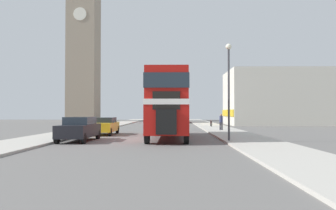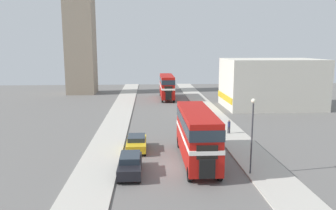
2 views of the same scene
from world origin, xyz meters
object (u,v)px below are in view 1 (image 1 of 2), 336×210
object	(u,v)px
car_parked_mid	(104,126)
street_lamp	(229,77)
bus_distant	(168,108)
bicycle_on_pavement	(211,123)
church_tower	(84,34)
car_parked_near	(79,129)
pedestrian_walking	(221,121)
double_decker_bus	(168,101)

from	to	relation	value
car_parked_mid	street_lamp	world-z (taller)	street_lamp
bus_distant	street_lamp	size ratio (longest dim) A/B	1.74
bicycle_on_pavement	bus_distant	bearing A→B (deg)	106.98
street_lamp	church_tower	bearing A→B (deg)	115.16
car_parked_near	street_lamp	world-z (taller)	street_lamp
bus_distant	bicycle_on_pavement	size ratio (longest dim) A/B	5.78
car_parked_near	car_parked_mid	distance (m)	5.87
bus_distant	pedestrian_walking	xyz separation A→B (m)	(5.54, -25.85, -1.66)
pedestrian_walking	car_parked_near	bearing A→B (deg)	-133.58
car_parked_mid	car_parked_near	bearing A→B (deg)	-92.85
bus_distant	car_parked_near	xyz separation A→B (m)	(-4.96, -36.90, -1.86)
car_parked_near	car_parked_mid	bearing A→B (deg)	87.15
bus_distant	bicycle_on_pavement	xyz separation A→B (m)	(5.48, -17.94, -2.17)
pedestrian_walking	church_tower	size ratio (longest dim) A/B	0.04
car_parked_mid	church_tower	bearing A→B (deg)	107.81
double_decker_bus	bicycle_on_pavement	world-z (taller)	double_decker_bus
pedestrian_walking	bus_distant	bearing A→B (deg)	102.10
bus_distant	pedestrian_walking	distance (m)	26.49
double_decker_bus	church_tower	bearing A→B (deg)	112.67
car_parked_mid	street_lamp	distance (m)	11.62
car_parked_near	church_tower	size ratio (longest dim) A/B	0.13
double_decker_bus	bus_distant	world-z (taller)	bus_distant
car_parked_mid	double_decker_bus	bearing A→B (deg)	-33.12
car_parked_mid	pedestrian_walking	size ratio (longest dim) A/B	2.68
double_decker_bus	pedestrian_walking	xyz separation A→B (m)	(4.96, 8.61, -1.66)
bus_distant	car_parked_near	bearing A→B (deg)	-97.66
car_parked_near	church_tower	distance (m)	50.19
double_decker_bus	bus_distant	distance (m)	34.47
bicycle_on_pavement	car_parked_mid	bearing A→B (deg)	-127.79
bus_distant	pedestrian_walking	bearing A→B (deg)	-77.90
car_parked_near	pedestrian_walking	xyz separation A→B (m)	(10.51, 11.04, 0.20)
bus_distant	pedestrian_walking	size ratio (longest dim) A/B	6.60
car_parked_mid	bicycle_on_pavement	distance (m)	16.57
bus_distant	street_lamp	bearing A→B (deg)	-83.45
double_decker_bus	bus_distant	size ratio (longest dim) A/B	1.02
car_parked_mid	bicycle_on_pavement	bearing A→B (deg)	52.21
bicycle_on_pavement	street_lamp	bearing A→B (deg)	-93.35
car_parked_near	car_parked_mid	world-z (taller)	car_parked_near
car_parked_near	bicycle_on_pavement	size ratio (longest dim) A/B	2.55
bicycle_on_pavement	church_tower	world-z (taller)	church_tower
double_decker_bus	bus_distant	bearing A→B (deg)	90.97
double_decker_bus	pedestrian_walking	bearing A→B (deg)	60.06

